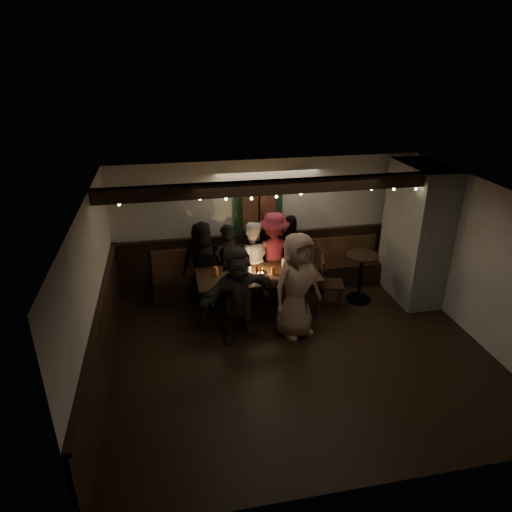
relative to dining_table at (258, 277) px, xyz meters
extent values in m
cube|color=black|center=(0.41, -1.40, -0.72)|extent=(6.00, 5.00, 0.01)
cube|color=black|center=(0.41, -1.40, 1.89)|extent=(6.00, 5.00, 0.01)
cube|color=beige|center=(0.41, 1.11, 0.58)|extent=(6.00, 0.01, 2.60)
cube|color=beige|center=(-2.60, -1.40, 0.58)|extent=(0.01, 5.00, 2.60)
cube|color=beige|center=(3.41, -1.40, 0.58)|extent=(0.01, 5.00, 2.60)
cube|color=black|center=(0.41, 1.08, -0.17)|extent=(6.00, 0.05, 1.10)
cube|color=black|center=(-2.57, -1.40, -0.17)|extent=(0.05, 5.00, 1.10)
cube|color=gray|center=(3.06, 0.10, 0.58)|extent=(0.70, 1.40, 2.60)
cube|color=black|center=(0.41, 0.83, -0.49)|extent=(4.60, 0.45, 0.45)
cube|color=#592D1C|center=(0.41, 1.01, -0.02)|extent=(4.60, 0.06, 0.50)
cube|color=#173C20|center=(0.21, 1.04, 0.93)|extent=(0.95, 0.04, 1.00)
cube|color=#592D1C|center=(0.21, 0.98, 0.93)|extent=(0.64, 0.12, 0.76)
cube|color=black|center=(0.41, -0.40, 1.77)|extent=(6.00, 0.16, 0.22)
sphere|color=#FFE599|center=(-2.19, -0.42, 1.64)|extent=(0.04, 0.04, 0.04)
sphere|color=#FFE599|center=(-1.79, -0.42, 1.67)|extent=(0.04, 0.04, 0.04)
sphere|color=#FFE599|center=(-1.39, -0.42, 1.67)|extent=(0.04, 0.04, 0.04)
sphere|color=#FFE599|center=(-0.99, -0.42, 1.66)|extent=(0.04, 0.04, 0.04)
sphere|color=#FFE599|center=(-0.59, -0.42, 1.63)|extent=(0.04, 0.04, 0.04)
sphere|color=#FFE599|center=(-0.19, -0.42, 1.61)|extent=(0.04, 0.04, 0.04)
sphere|color=#FFE599|center=(0.21, -0.42, 1.62)|extent=(0.04, 0.04, 0.04)
sphere|color=#FFE599|center=(0.61, -0.42, 1.64)|extent=(0.04, 0.04, 0.04)
sphere|color=#FFE599|center=(1.01, -0.42, 1.67)|extent=(0.04, 0.04, 0.04)
sphere|color=#FFE599|center=(1.41, -0.42, 1.67)|extent=(0.04, 0.04, 0.04)
sphere|color=#FFE599|center=(1.81, -0.42, 1.66)|extent=(0.04, 0.04, 0.04)
sphere|color=#FFE599|center=(2.21, -0.42, 1.63)|extent=(0.04, 0.04, 0.04)
sphere|color=#FFE599|center=(2.61, -0.42, 1.61)|extent=(0.04, 0.04, 0.04)
sphere|color=#FFE599|center=(3.01, -0.42, 1.62)|extent=(0.04, 0.04, 0.04)
cube|color=black|center=(0.00, 0.00, 0.04)|extent=(2.19, 0.94, 0.06)
cylinder|color=black|center=(-1.01, -0.38, -0.36)|extent=(0.07, 0.07, 0.72)
cylinder|color=black|center=(-1.01, 0.39, -0.36)|extent=(0.07, 0.07, 0.72)
cylinder|color=black|center=(1.02, -0.38, -0.36)|extent=(0.07, 0.07, 0.72)
cylinder|color=black|center=(1.02, 0.39, -0.36)|extent=(0.07, 0.07, 0.72)
cylinder|color=#BF7226|center=(-0.74, 0.13, 0.14)|extent=(0.07, 0.07, 0.15)
cylinder|color=#BF7226|center=(-0.44, -0.25, 0.14)|extent=(0.07, 0.07, 0.15)
cylinder|color=silver|center=(-0.14, 0.14, 0.14)|extent=(0.07, 0.07, 0.15)
cylinder|color=#BF7226|center=(0.26, -0.06, 0.14)|extent=(0.07, 0.07, 0.15)
cylinder|color=silver|center=(0.53, 0.24, 0.14)|extent=(0.07, 0.07, 0.15)
cylinder|color=#BF7226|center=(0.76, -0.16, 0.14)|extent=(0.07, 0.07, 0.15)
cylinder|color=white|center=(-0.58, -0.31, 0.07)|extent=(0.27, 0.27, 0.02)
cube|color=#B2B2B7|center=(0.00, -0.05, 0.09)|extent=(0.17, 0.10, 0.05)
cylinder|color=#990C0C|center=(-0.03, -0.05, 0.15)|extent=(0.04, 0.04, 0.17)
cylinder|color=gold|center=(0.03, -0.05, 0.15)|extent=(0.04, 0.04, 0.17)
cylinder|color=silver|center=(0.06, 0.05, 0.11)|extent=(0.05, 0.05, 0.08)
sphere|color=#FFB24C|center=(0.06, 0.05, 0.17)|extent=(0.03, 0.03, 0.03)
cube|color=black|center=(-0.48, -0.64, -0.33)|extent=(0.38, 0.38, 0.04)
cube|color=black|center=(-0.48, -0.81, -0.10)|extent=(0.38, 0.04, 0.43)
cylinder|color=black|center=(-0.32, -0.49, -0.53)|extent=(0.03, 0.03, 0.37)
cylinder|color=black|center=(-0.33, -0.79, -0.53)|extent=(0.03, 0.03, 0.37)
cylinder|color=black|center=(-0.63, -0.48, -0.53)|extent=(0.03, 0.03, 0.37)
cylinder|color=black|center=(-0.63, -0.79, -0.53)|extent=(0.03, 0.03, 0.37)
cube|color=black|center=(0.50, -0.65, -0.25)|extent=(0.59, 0.59, 0.04)
cube|color=black|center=(0.43, -0.85, 0.04)|extent=(0.45, 0.19, 0.53)
cylinder|color=black|center=(0.74, -0.54, -0.49)|extent=(0.04, 0.04, 0.45)
cylinder|color=black|center=(0.61, -0.89, -0.49)|extent=(0.04, 0.04, 0.45)
cylinder|color=black|center=(0.38, -0.42, -0.49)|extent=(0.04, 0.04, 0.45)
cylinder|color=black|center=(0.26, -0.77, -0.49)|extent=(0.04, 0.04, 0.45)
cube|color=black|center=(1.41, -0.01, -0.27)|extent=(0.53, 0.53, 0.04)
cube|color=black|center=(1.22, 0.04, -0.01)|extent=(0.15, 0.43, 0.49)
cylinder|color=black|center=(1.54, -0.23, -0.51)|extent=(0.04, 0.04, 0.42)
cylinder|color=black|center=(1.20, -0.14, -0.51)|extent=(0.04, 0.04, 0.42)
cylinder|color=black|center=(1.63, 0.11, -0.51)|extent=(0.04, 0.04, 0.42)
cylinder|color=black|center=(1.29, 0.20, -0.51)|extent=(0.04, 0.04, 0.42)
cylinder|color=black|center=(2.01, 0.07, -0.70)|extent=(0.49, 0.49, 0.03)
cylinder|color=black|center=(2.01, 0.07, -0.25)|extent=(0.07, 0.07, 0.94)
cylinder|color=black|center=(2.01, 0.07, 0.23)|extent=(0.60, 0.60, 0.04)
imported|color=black|center=(-0.93, 0.64, 0.08)|extent=(0.81, 0.55, 1.59)
imported|color=black|center=(-0.47, 0.66, 0.05)|extent=(0.66, 0.55, 1.53)
imported|color=silver|center=(0.01, 0.67, 0.05)|extent=(0.80, 0.65, 1.54)
imported|color=maroon|center=(0.46, 0.72, 0.12)|extent=(1.13, 0.71, 1.67)
imported|color=black|center=(0.81, 0.74, 0.07)|extent=(0.94, 0.42, 1.58)
imported|color=#28241F|center=(-0.48, -0.72, 0.11)|extent=(1.60, 1.00, 1.65)
imported|color=#9F785D|center=(0.49, -0.80, 0.20)|extent=(1.05, 0.88, 1.83)
camera|label=1|loc=(-1.45, -7.16, 3.73)|focal=32.00mm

